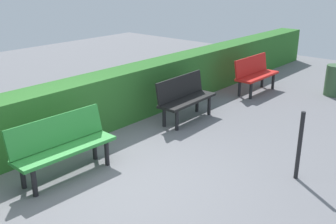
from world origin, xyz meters
TOP-DOWN VIEW (x-y plane):
  - ground_plane at (0.00, 0.00)m, footprint 20.47×20.47m
  - bench_red at (-5.21, -0.69)m, footprint 1.39×0.47m
  - bench_black at (-2.63, -0.80)m, footprint 1.39×0.49m
  - bench_green at (0.25, -0.73)m, footprint 1.51×0.52m
  - hedge_row at (-1.18, -1.72)m, footprint 16.47×0.62m
  - railing_post_mid at (-1.81, 1.86)m, footprint 0.06×0.06m
  - trash_bin at (-6.21, 0.87)m, footprint 0.44×0.44m

SIDE VIEW (x-z plane):
  - ground_plane at x=0.00m, z-range 0.00..0.00m
  - trash_bin at x=-6.21m, z-range 0.00..0.72m
  - bench_black at x=-2.63m, z-range 0.05..0.91m
  - bench_red at x=-5.21m, z-range 0.05..0.91m
  - bench_green at x=0.25m, z-range 0.05..0.91m
  - railing_post_mid at x=-1.81m, z-range 0.00..1.00m
  - hedge_row at x=-1.18m, z-range 0.00..1.00m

